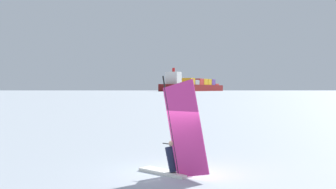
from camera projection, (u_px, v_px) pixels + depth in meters
ground_plane at (179, 174)px, 15.49m from camera, size 4000.00×4000.00×0.00m
windsurfer at (176, 148)px, 15.15m from camera, size 3.28×1.45×3.91m
cargo_ship at (195, 86)px, 659.01m from camera, size 37.40×217.20×34.95m
distant_headland at (311, 84)px, 1378.52m from camera, size 888.05×327.39×39.37m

